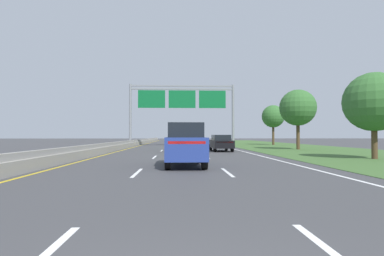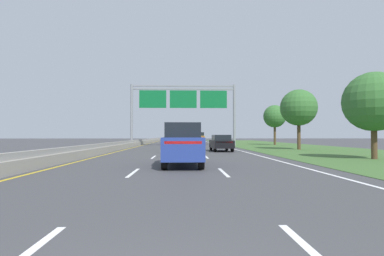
{
  "view_description": "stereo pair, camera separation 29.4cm",
  "coord_description": "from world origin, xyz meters",
  "px_view_note": "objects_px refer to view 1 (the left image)",
  "views": [
    {
      "loc": [
        -0.15,
        -2.23,
        1.53
      ],
      "look_at": [
        1.05,
        25.96,
        2.19
      ],
      "focal_mm": 28.97,
      "sensor_mm": 36.0,
      "label": 1
    },
    {
      "loc": [
        0.15,
        -2.24,
        1.53
      ],
      "look_at": [
        1.05,
        25.96,
        2.19
      ],
      "focal_mm": 28.97,
      "sensor_mm": 36.0,
      "label": 2
    }
  ],
  "objects_px": {
    "car_blue_centre_lane_suv": "(185,144)",
    "roadside_tree_far": "(273,116)",
    "roadside_tree_mid": "(298,108)",
    "roadside_tree_near": "(374,102)",
    "pickup_truck_grey": "(182,140)",
    "car_black_right_lane_sedan": "(221,143)",
    "car_darkgreen_centre_lane_suv": "(181,137)",
    "overhead_sign_gantry": "(182,102)",
    "car_gold_right_lane_suv": "(198,137)"
  },
  "relations": [
    {
      "from": "car_blue_centre_lane_suv",
      "to": "roadside_tree_near",
      "type": "height_order",
      "value": "roadside_tree_near"
    },
    {
      "from": "roadside_tree_far",
      "to": "car_gold_right_lane_suv",
      "type": "bearing_deg",
      "value": 132.69
    },
    {
      "from": "car_black_right_lane_sedan",
      "to": "car_darkgreen_centre_lane_suv",
      "type": "distance_m",
      "value": 30.75
    },
    {
      "from": "car_blue_centre_lane_suv",
      "to": "roadside_tree_near",
      "type": "bearing_deg",
      "value": -73.3
    },
    {
      "from": "pickup_truck_grey",
      "to": "roadside_tree_near",
      "type": "relative_size",
      "value": 0.97
    },
    {
      "from": "overhead_sign_gantry",
      "to": "roadside_tree_mid",
      "type": "xyz_separation_m",
      "value": [
        12.27,
        -11.61,
        -1.83
      ]
    },
    {
      "from": "car_blue_centre_lane_suv",
      "to": "roadside_tree_mid",
      "type": "height_order",
      "value": "roadside_tree_mid"
    },
    {
      "from": "roadside_tree_far",
      "to": "roadside_tree_near",
      "type": "bearing_deg",
      "value": -94.7
    },
    {
      "from": "car_darkgreen_centre_lane_suv",
      "to": "roadside_tree_near",
      "type": "distance_m",
      "value": 42.71
    },
    {
      "from": "overhead_sign_gantry",
      "to": "car_black_right_lane_sedan",
      "type": "xyz_separation_m",
      "value": [
        3.59,
        -14.51,
        -5.47
      ]
    },
    {
      "from": "roadside_tree_mid",
      "to": "roadside_tree_far",
      "type": "distance_m",
      "value": 15.86
    },
    {
      "from": "pickup_truck_grey",
      "to": "roadside_tree_near",
      "type": "distance_m",
      "value": 16.26
    },
    {
      "from": "roadside_tree_near",
      "to": "roadside_tree_far",
      "type": "distance_m",
      "value": 29.05
    },
    {
      "from": "overhead_sign_gantry",
      "to": "roadside_tree_far",
      "type": "bearing_deg",
      "value": 15.84
    },
    {
      "from": "pickup_truck_grey",
      "to": "car_blue_centre_lane_suv",
      "type": "height_order",
      "value": "pickup_truck_grey"
    },
    {
      "from": "car_blue_centre_lane_suv",
      "to": "car_darkgreen_centre_lane_suv",
      "type": "bearing_deg",
      "value": -1.08
    },
    {
      "from": "car_black_right_lane_sedan",
      "to": "car_gold_right_lane_suv",
      "type": "relative_size",
      "value": 0.94
    },
    {
      "from": "car_blue_centre_lane_suv",
      "to": "car_gold_right_lane_suv",
      "type": "height_order",
      "value": "same"
    },
    {
      "from": "car_gold_right_lane_suv",
      "to": "roadside_tree_far",
      "type": "relative_size",
      "value": 0.75
    },
    {
      "from": "car_blue_centre_lane_suv",
      "to": "car_gold_right_lane_suv",
      "type": "relative_size",
      "value": 1.0
    },
    {
      "from": "roadside_tree_mid",
      "to": "roadside_tree_far",
      "type": "relative_size",
      "value": 1.02
    },
    {
      "from": "overhead_sign_gantry",
      "to": "roadside_tree_near",
      "type": "distance_m",
      "value": 27.74
    },
    {
      "from": "overhead_sign_gantry",
      "to": "car_black_right_lane_sedan",
      "type": "height_order",
      "value": "overhead_sign_gantry"
    },
    {
      "from": "car_gold_right_lane_suv",
      "to": "overhead_sign_gantry",
      "type": "bearing_deg",
      "value": 169.43
    },
    {
      "from": "car_gold_right_lane_suv",
      "to": "roadside_tree_mid",
      "type": "bearing_deg",
      "value": -161.34
    },
    {
      "from": "overhead_sign_gantry",
      "to": "car_black_right_lane_sedan",
      "type": "relative_size",
      "value": 3.39
    },
    {
      "from": "overhead_sign_gantry",
      "to": "roadside_tree_mid",
      "type": "distance_m",
      "value": 16.99
    },
    {
      "from": "car_black_right_lane_sedan",
      "to": "car_darkgreen_centre_lane_suv",
      "type": "bearing_deg",
      "value": 5.39
    },
    {
      "from": "roadside_tree_near",
      "to": "roadside_tree_mid",
      "type": "xyz_separation_m",
      "value": [
        0.21,
        13.24,
        0.8
      ]
    },
    {
      "from": "car_blue_centre_lane_suv",
      "to": "roadside_tree_far",
      "type": "distance_m",
      "value": 36.1
    },
    {
      "from": "car_blue_centre_lane_suv",
      "to": "roadside_tree_mid",
      "type": "xyz_separation_m",
      "value": [
        12.42,
        17.14,
        3.37
      ]
    },
    {
      "from": "car_darkgreen_centre_lane_suv",
      "to": "roadside_tree_near",
      "type": "bearing_deg",
      "value": -164.46
    },
    {
      "from": "overhead_sign_gantry",
      "to": "roadside_tree_far",
      "type": "distance_m",
      "value": 15.11
    },
    {
      "from": "car_blue_centre_lane_suv",
      "to": "overhead_sign_gantry",
      "type": "bearing_deg",
      "value": -1.33
    },
    {
      "from": "car_black_right_lane_sedan",
      "to": "roadside_tree_mid",
      "type": "distance_m",
      "value": 9.85
    },
    {
      "from": "roadside_tree_far",
      "to": "roadside_tree_mid",
      "type": "bearing_deg",
      "value": -97.85
    },
    {
      "from": "car_black_right_lane_sedan",
      "to": "car_darkgreen_centre_lane_suv",
      "type": "xyz_separation_m",
      "value": [
        -3.7,
        30.52,
        0.28
      ]
    },
    {
      "from": "car_gold_right_lane_suv",
      "to": "car_darkgreen_centre_lane_suv",
      "type": "bearing_deg",
      "value": 94.61
    },
    {
      "from": "car_gold_right_lane_suv",
      "to": "roadside_tree_mid",
      "type": "height_order",
      "value": "roadside_tree_mid"
    },
    {
      "from": "roadside_tree_near",
      "to": "roadside_tree_far",
      "type": "relative_size",
      "value": 0.89
    },
    {
      "from": "pickup_truck_grey",
      "to": "car_black_right_lane_sedan",
      "type": "relative_size",
      "value": 1.22
    },
    {
      "from": "pickup_truck_grey",
      "to": "roadside_tree_far",
      "type": "relative_size",
      "value": 0.86
    },
    {
      "from": "pickup_truck_grey",
      "to": "roadside_tree_near",
      "type": "xyz_separation_m",
      "value": [
        12.24,
        -10.39,
        2.59
      ]
    },
    {
      "from": "pickup_truck_grey",
      "to": "car_darkgreen_centre_lane_suv",
      "type": "bearing_deg",
      "value": 0.57
    },
    {
      "from": "pickup_truck_grey",
      "to": "roadside_tree_far",
      "type": "distance_m",
      "value": 23.87
    },
    {
      "from": "car_gold_right_lane_suv",
      "to": "roadside_tree_mid",
      "type": "xyz_separation_m",
      "value": [
        9.04,
        -27.85,
        3.37
      ]
    },
    {
      "from": "car_black_right_lane_sedan",
      "to": "roadside_tree_mid",
      "type": "relative_size",
      "value": 0.69
    },
    {
      "from": "car_blue_centre_lane_suv",
      "to": "roadside_tree_far",
      "type": "xyz_separation_m",
      "value": [
        14.59,
        32.85,
        3.4
      ]
    },
    {
      "from": "overhead_sign_gantry",
      "to": "car_gold_right_lane_suv",
      "type": "distance_m",
      "value": 17.35
    },
    {
      "from": "car_blue_centre_lane_suv",
      "to": "roadside_tree_mid",
      "type": "distance_m",
      "value": 21.43
    }
  ]
}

